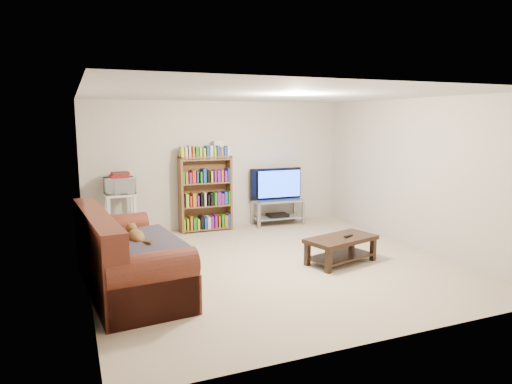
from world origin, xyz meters
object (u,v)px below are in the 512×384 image
sofa (123,262)px  bookshelf (205,193)px  coffee_table (341,245)px  tv_stand (278,208)px

sofa → bookshelf: size_ratio=1.71×
coffee_table → tv_stand: tv_stand is taller
sofa → coffee_table: (3.04, -0.13, -0.07)m
sofa → tv_stand: size_ratio=2.37×
coffee_table → tv_stand: bearing=71.1°
sofa → tv_stand: bearing=31.7°
bookshelf → sofa: bearing=-124.7°
sofa → tv_stand: sofa is taller
tv_stand → bookshelf: 1.50m
sofa → bookshelf: (1.78, 2.50, 0.38)m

